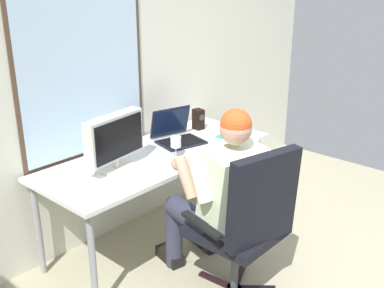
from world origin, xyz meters
TOP-DOWN VIEW (x-y plane):
  - wall_rear at (-0.01, 2.20)m, footprint 5.31×0.08m
  - desk at (0.16, 1.78)m, footprint 1.82×0.72m
  - office_chair at (0.02, 0.87)m, footprint 0.66×0.59m
  - person_seated at (0.07, 1.13)m, footprint 0.61×0.83m
  - crt_monitor at (-0.24, 1.78)m, footprint 0.48×0.22m
  - laptop at (0.44, 1.87)m, footprint 0.40×0.39m
  - wine_glass at (0.19, 1.63)m, footprint 0.08×0.08m
  - desk_speaker at (0.78, 1.93)m, footprint 0.09×0.10m
  - cd_case at (0.78, 1.63)m, footprint 0.15×0.13m

SIDE VIEW (x-z plane):
  - office_chair at x=0.02m, z-range 0.07..1.11m
  - person_seated at x=0.07m, z-range 0.03..1.27m
  - desk at x=0.16m, z-range 0.31..1.03m
  - cd_case at x=0.78m, z-range 0.72..0.73m
  - laptop at x=0.44m, z-range 0.66..0.92m
  - desk_speaker at x=0.78m, z-range 0.72..0.90m
  - wine_glass at x=0.19m, z-range 0.75..0.91m
  - crt_monitor at x=-0.24m, z-range 0.75..1.13m
  - wall_rear at x=-0.01m, z-range 0.00..2.54m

